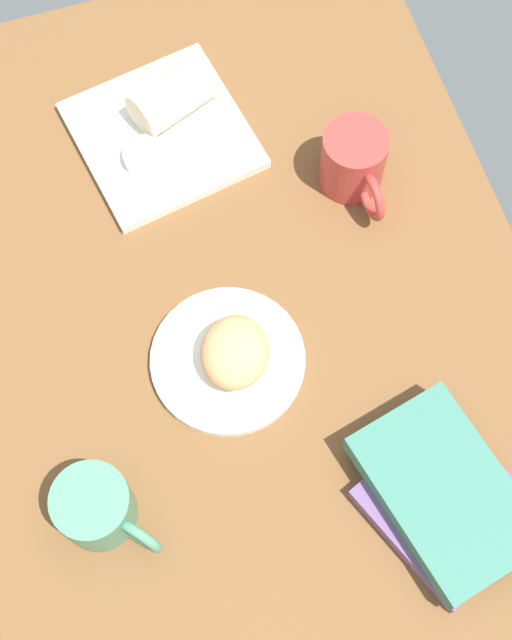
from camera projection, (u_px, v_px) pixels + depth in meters
dining_table at (189, 338)px, 119.98cm from camera, size 110.00×90.00×4.00cm
round_plate at (228, 360)px, 115.95cm from camera, size 19.34×19.34×1.40cm
scone_pastry at (235, 352)px, 112.42cm from camera, size 12.12×11.48×5.99cm
square_plate at (162, 135)px, 128.14cm from camera, size 25.78×25.78×1.60cm
sauce_cup at (144, 156)px, 124.64cm from camera, size 5.69×5.69×2.11cm
breakfast_wrap at (173, 96)px, 125.80cm from camera, size 10.22×12.97×6.39cm
book_stack at (446, 498)px, 107.32cm from camera, size 24.65×21.36×5.66cm
coffee_mug at (354, 162)px, 121.90cm from camera, size 13.60×8.59×9.43cm
second_mug at (97, 509)px, 105.33cm from camera, size 11.75×10.85×8.66cm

